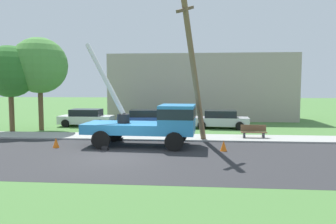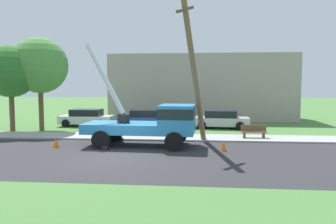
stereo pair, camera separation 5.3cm
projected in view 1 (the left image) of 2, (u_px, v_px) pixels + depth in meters
ground_plane at (151, 125)px, 27.66m from camera, size 120.00×120.00×0.00m
road_asphalt at (116, 156)px, 15.75m from camera, size 80.00×8.76×0.01m
sidewalk_strip at (137, 137)px, 21.33m from camera, size 80.00×2.51×0.10m
utility_truck at (154, 121)px, 18.23m from camera, size 6.75×3.21×5.98m
leaning_utility_pole at (193, 68)px, 18.63m from camera, size 1.79×3.24×8.65m
traffic_cone_ahead at (224, 146)px, 16.96m from camera, size 0.36×0.36×0.56m
traffic_cone_behind at (56, 143)px, 17.87m from camera, size 0.36×0.36×0.56m
parked_sedan_white at (86, 118)px, 27.20m from camera, size 4.41×2.04×1.42m
parked_sedan_blue at (146, 118)px, 26.49m from camera, size 4.54×2.27×1.42m
parked_sedan_silver at (221, 119)px, 25.86m from camera, size 4.51×2.21×1.42m
park_bench at (254, 132)px, 20.70m from camera, size 1.60×0.45×0.90m
roadside_tree_near at (39, 66)px, 24.46m from camera, size 4.19×4.19×7.01m
roadside_tree_far at (10, 72)px, 23.68m from camera, size 3.78×3.78×6.32m
lowrise_building_backdrop at (201, 87)px, 33.23m from camera, size 18.00×6.00×6.40m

